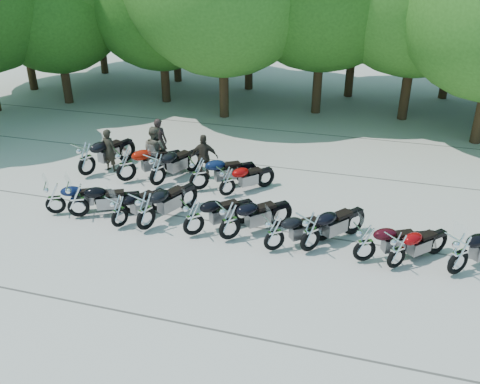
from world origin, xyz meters
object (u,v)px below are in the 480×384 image
(motorcycle_13, at_px, (157,169))
(motorcycle_4, at_px, (193,217))
(motorcycle_7, at_px, (311,231))
(rider_1, at_px, (155,150))
(motorcycle_9, at_px, (397,250))
(motorcycle_10, at_px, (460,253))
(motorcycle_15, at_px, (227,181))
(rider_0, at_px, (109,150))
(motorcycle_8, at_px, (365,242))
(motorcycle_2, at_px, (119,211))
(motorcycle_11, at_px, (86,158))
(motorcycle_5, at_px, (230,220))
(motorcycle_12, at_px, (126,164))
(motorcycle_3, at_px, (145,210))
(rider_3, at_px, (159,140))
(motorcycle_1, at_px, (77,200))
(motorcycle_6, at_px, (274,233))
(motorcycle_14, at_px, (199,173))
(motorcycle_0, at_px, (54,198))
(rider_2, at_px, (204,157))

(motorcycle_13, bearing_deg, motorcycle_4, 153.55)
(motorcycle_7, distance_m, rider_1, 7.20)
(motorcycle_9, distance_m, motorcycle_10, 1.48)
(motorcycle_15, distance_m, rider_0, 4.83)
(motorcycle_7, height_order, rider_0, rider_0)
(motorcycle_7, height_order, motorcycle_8, motorcycle_7)
(motorcycle_2, xyz_separation_m, motorcycle_13, (-0.08, 2.87, 0.10))
(motorcycle_11, xyz_separation_m, rider_1, (2.20, 0.98, 0.17))
(motorcycle_5, height_order, motorcycle_7, motorcycle_7)
(motorcycle_4, xyz_separation_m, motorcycle_12, (-3.51, 2.73, 0.06))
(motorcycle_3, distance_m, motorcycle_15, 3.16)
(motorcycle_9, relative_size, rider_3, 1.21)
(motorcycle_10, bearing_deg, motorcycle_8, 46.56)
(motorcycle_1, distance_m, motorcycle_12, 2.71)
(motorcycle_8, height_order, motorcycle_13, motorcycle_13)
(rider_0, relative_size, rider_1, 0.90)
(motorcycle_4, relative_size, motorcycle_9, 1.09)
(motorcycle_7, xyz_separation_m, motorcycle_8, (1.43, -0.08, -0.05))
(motorcycle_5, height_order, motorcycle_8, motorcycle_5)
(motorcycle_3, bearing_deg, motorcycle_5, -154.83)
(motorcycle_3, distance_m, motorcycle_4, 1.43)
(motorcycle_6, distance_m, motorcycle_12, 6.53)
(motorcycle_14, bearing_deg, motorcycle_8, -153.01)
(motorcycle_11, bearing_deg, motorcycle_5, 176.56)
(motorcycle_2, xyz_separation_m, rider_0, (-2.32, 3.67, 0.21))
(motorcycle_3, distance_m, motorcycle_9, 6.95)
(motorcycle_12, xyz_separation_m, rider_0, (-1.06, 0.80, 0.09))
(motorcycle_0, xyz_separation_m, motorcycle_1, (0.79, 0.01, 0.05))
(motorcycle_2, relative_size, rider_0, 1.29)
(motorcycle_1, relative_size, motorcycle_3, 0.93)
(motorcycle_8, xyz_separation_m, motorcycle_11, (-9.80, 2.79, 0.10))
(motorcycle_1, distance_m, rider_1, 3.83)
(motorcycle_9, bearing_deg, motorcycle_4, 43.32)
(motorcycle_9, bearing_deg, motorcycle_15, 17.31)
(motorcycle_8, bearing_deg, motorcycle_13, 41.08)
(motorcycle_3, height_order, motorcycle_12, motorcycle_12)
(motorcycle_2, height_order, rider_2, rider_2)
(motorcycle_9, bearing_deg, rider_1, 19.61)
(motorcycle_4, distance_m, motorcycle_5, 1.05)
(motorcycle_4, bearing_deg, motorcycle_3, 49.26)
(motorcycle_1, relative_size, rider_1, 1.27)
(motorcycle_13, relative_size, motorcycle_14, 1.02)
(motorcycle_11, bearing_deg, motorcycle_14, -159.41)
(motorcycle_3, bearing_deg, motorcycle_8, -157.30)
(motorcycle_5, distance_m, motorcycle_9, 4.48)
(motorcycle_2, distance_m, rider_3, 5.00)
(motorcycle_11, xyz_separation_m, rider_3, (1.92, 1.99, 0.14))
(motorcycle_12, bearing_deg, rider_0, 6.95)
(motorcycle_8, relative_size, motorcycle_11, 0.86)
(motorcycle_3, relative_size, motorcycle_7, 1.03)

